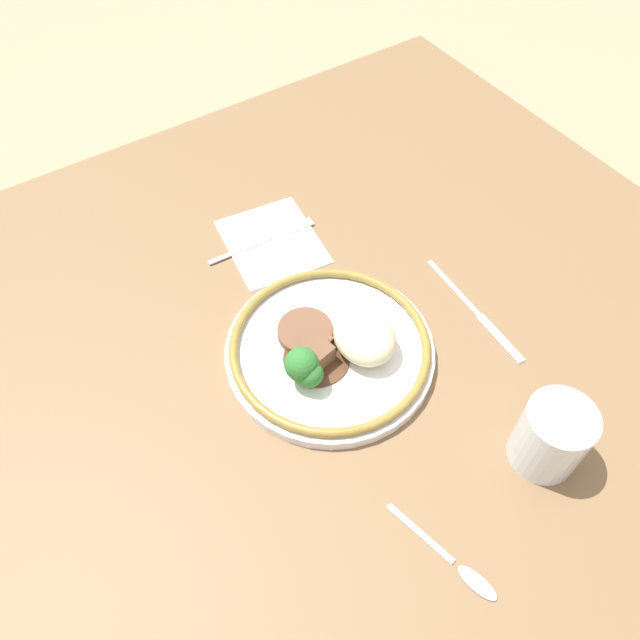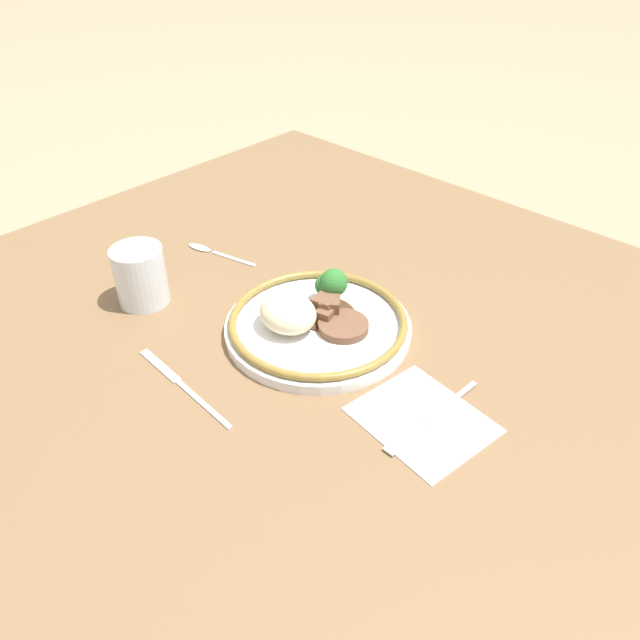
% 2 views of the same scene
% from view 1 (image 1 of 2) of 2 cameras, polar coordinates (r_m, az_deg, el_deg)
% --- Properties ---
extents(ground_plane, '(8.00, 8.00, 0.00)m').
position_cam_1_polar(ground_plane, '(0.86, 3.09, -5.72)').
color(ground_plane, '#998466').
extents(dining_table, '(1.20, 1.19, 0.04)m').
position_cam_1_polar(dining_table, '(0.84, 3.15, -5.00)').
color(dining_table, brown).
rests_on(dining_table, ground).
extents(napkin, '(0.17, 0.15, 0.00)m').
position_cam_1_polar(napkin, '(0.96, -4.39, 7.15)').
color(napkin, white).
rests_on(napkin, dining_table).
extents(plate, '(0.28, 0.28, 0.07)m').
position_cam_1_polar(plate, '(0.81, 1.07, -2.61)').
color(plate, white).
rests_on(plate, dining_table).
extents(juice_glass, '(0.08, 0.08, 0.09)m').
position_cam_1_polar(juice_glass, '(0.77, 20.34, -10.07)').
color(juice_glass, orange).
rests_on(juice_glass, dining_table).
extents(fork, '(0.02, 0.18, 0.00)m').
position_cam_1_polar(fork, '(0.97, -4.41, 7.55)').
color(fork, silver).
rests_on(fork, napkin).
extents(knife, '(0.21, 0.02, 0.00)m').
position_cam_1_polar(knife, '(0.90, 14.13, 0.65)').
color(knife, silver).
rests_on(knife, dining_table).
extents(spoon, '(0.14, 0.04, 0.01)m').
position_cam_1_polar(spoon, '(0.73, 12.90, -21.40)').
color(spoon, silver).
rests_on(spoon, dining_table).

